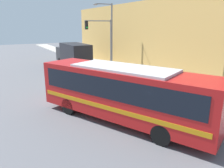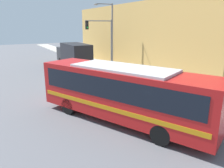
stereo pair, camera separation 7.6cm
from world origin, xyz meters
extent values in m
plane|color=slate|center=(0.00, 0.00, 0.00)|extent=(120.00, 120.00, 0.00)
cube|color=#B7B2A8|center=(5.96, 20.00, 0.08)|extent=(2.91, 70.00, 0.15)
cube|color=tan|center=(10.41, 14.52, 3.93)|extent=(6.00, 27.05, 7.86)
cube|color=red|center=(-0.94, 1.40, 1.76)|extent=(6.65, 10.68, 2.65)
cube|color=black|center=(-0.94, 1.40, 2.23)|extent=(6.34, 9.92, 1.11)
cube|color=orange|center=(-0.94, 1.40, 1.17)|extent=(6.51, 10.31, 0.24)
cube|color=silver|center=(-0.94, 1.40, 3.13)|extent=(4.51, 6.26, 0.16)
cylinder|color=black|center=(-1.25, 4.85, 0.50)|extent=(0.67, 1.04, 1.01)
cylinder|color=black|center=(-3.31, 3.92, 0.50)|extent=(0.67, 1.04, 1.01)
cylinder|color=black|center=(1.28, -0.79, 0.50)|extent=(0.67, 1.04, 1.01)
cylinder|color=black|center=(-0.78, -1.72, 0.50)|extent=(0.67, 1.04, 1.01)
cube|color=black|center=(2.55, 18.44, 1.76)|extent=(2.43, 5.65, 2.63)
cube|color=#262628|center=(2.55, 22.36, 1.38)|extent=(2.31, 2.20, 1.86)
cylinder|color=black|center=(1.48, 21.97, 0.45)|extent=(0.25, 0.90, 0.90)
cylinder|color=black|center=(1.48, 17.38, 0.45)|extent=(0.25, 0.90, 0.90)
cylinder|color=red|center=(5.10, 4.13, 0.42)|extent=(0.23, 0.23, 0.52)
sphere|color=red|center=(5.10, 4.13, 0.75)|extent=(0.21, 0.21, 0.21)
cylinder|color=red|center=(5.10, 4.00, 0.44)|extent=(0.10, 0.14, 0.10)
cylinder|color=slate|center=(5.25, 13.82, 3.07)|extent=(0.16, 0.16, 5.83)
cylinder|color=slate|center=(3.65, 13.82, 5.83)|extent=(3.20, 0.11, 0.11)
cube|color=black|center=(2.25, 13.82, 5.38)|extent=(0.30, 0.24, 0.90)
sphere|color=#19D83F|center=(2.25, 13.68, 5.16)|extent=(0.18, 0.18, 0.18)
cylinder|color=slate|center=(5.10, 9.02, 0.67)|extent=(0.06, 0.06, 1.03)
cylinder|color=#4C4C51|center=(5.10, 9.02, 1.29)|extent=(0.14, 0.14, 0.22)
cylinder|color=slate|center=(5.35, 13.79, 3.93)|extent=(0.18, 0.18, 7.56)
cylinder|color=slate|center=(4.35, 13.79, 7.61)|extent=(1.99, 0.11, 0.11)
ellipsoid|color=gray|center=(3.36, 13.79, 7.53)|extent=(0.56, 0.28, 0.20)
camera|label=1|loc=(-7.25, -8.52, 5.42)|focal=35.00mm
camera|label=2|loc=(-7.18, -8.55, 5.42)|focal=35.00mm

